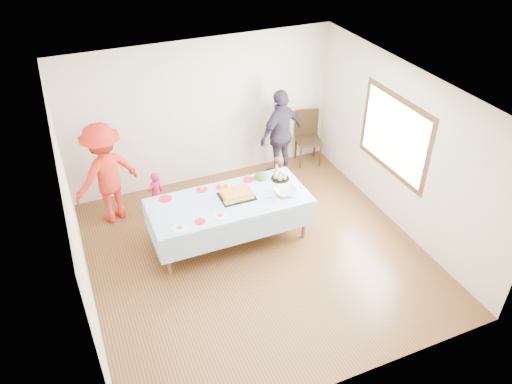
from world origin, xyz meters
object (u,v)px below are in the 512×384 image
(dining_chair, at_px, (308,134))
(adult_left, at_px, (106,174))
(party_table, at_px, (229,203))
(birthday_cake, at_px, (237,194))

(dining_chair, bearing_deg, adult_left, -160.98)
(party_table, bearing_deg, dining_chair, 37.34)
(adult_left, bearing_deg, dining_chair, 162.97)
(dining_chair, xyz_separation_m, adult_left, (-3.97, -0.44, 0.30))
(dining_chair, bearing_deg, birthday_cake, -128.69)
(party_table, height_order, birthday_cake, birthday_cake)
(dining_chair, height_order, adult_left, adult_left)
(dining_chair, bearing_deg, party_table, -129.90)
(adult_left, bearing_deg, party_table, 117.73)
(dining_chair, relative_size, adult_left, 0.60)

